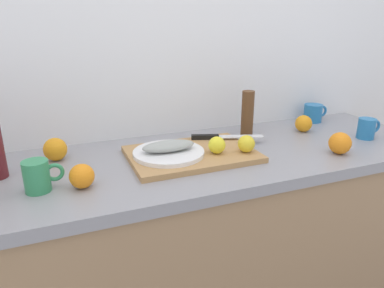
% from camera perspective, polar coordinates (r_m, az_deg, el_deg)
% --- Properties ---
extents(back_wall, '(3.20, 0.05, 2.50)m').
position_cam_1_polar(back_wall, '(1.52, -4.28, 14.73)').
color(back_wall, white).
rests_on(back_wall, ground_plane).
extents(kitchen_counter, '(2.00, 0.60, 0.90)m').
position_cam_1_polar(kitchen_counter, '(1.52, 0.45, -18.02)').
color(kitchen_counter, '#9E7A56').
rests_on(kitchen_counter, ground_plane).
extents(cutting_board, '(0.45, 0.31, 0.02)m').
position_cam_1_polar(cutting_board, '(1.28, 0.00, -1.69)').
color(cutting_board, tan).
rests_on(cutting_board, kitchen_counter).
extents(white_plate, '(0.25, 0.25, 0.01)m').
position_cam_1_polar(white_plate, '(1.26, -3.86, -1.36)').
color(white_plate, white).
rests_on(white_plate, cutting_board).
extents(fish_fillet, '(0.19, 0.08, 0.04)m').
position_cam_1_polar(fish_fillet, '(1.25, -3.88, -0.26)').
color(fish_fillet, '#999E99').
rests_on(fish_fillet, white_plate).
extents(chef_knife, '(0.28, 0.12, 0.02)m').
position_cam_1_polar(chef_knife, '(1.42, 4.26, 1.17)').
color(chef_knife, silver).
rests_on(chef_knife, cutting_board).
extents(lemon_0, '(0.06, 0.06, 0.06)m').
position_cam_1_polar(lemon_0, '(1.26, 4.05, -0.17)').
color(lemon_0, yellow).
rests_on(lemon_0, cutting_board).
extents(lemon_1, '(0.06, 0.06, 0.06)m').
position_cam_1_polar(lemon_1, '(1.28, 8.78, 0.04)').
color(lemon_1, yellow).
rests_on(lemon_1, cutting_board).
extents(coffee_mug_0, '(0.11, 0.07, 0.09)m').
position_cam_1_polar(coffee_mug_0, '(1.11, -23.68, -4.77)').
color(coffee_mug_0, '#338C59').
rests_on(coffee_mug_0, kitchen_counter).
extents(coffee_mug_1, '(0.11, 0.07, 0.09)m').
position_cam_1_polar(coffee_mug_1, '(1.65, 26.46, 2.28)').
color(coffee_mug_1, '#2672B2').
rests_on(coffee_mug_1, kitchen_counter).
extents(coffee_mug_2, '(0.13, 0.09, 0.09)m').
position_cam_1_polar(coffee_mug_2, '(1.83, 19.05, 4.77)').
color(coffee_mug_2, '#2672B2').
rests_on(coffee_mug_2, kitchen_counter).
extents(orange_0, '(0.07, 0.07, 0.07)m').
position_cam_1_polar(orange_0, '(1.09, -17.40, -4.98)').
color(orange_0, orange).
rests_on(orange_0, kitchen_counter).
extents(orange_1, '(0.08, 0.08, 0.08)m').
position_cam_1_polar(orange_1, '(1.42, 22.83, 0.13)').
color(orange_1, orange).
rests_on(orange_1, kitchen_counter).
extents(orange_2, '(0.08, 0.08, 0.08)m').
position_cam_1_polar(orange_2, '(1.33, -21.26, -0.80)').
color(orange_2, orange).
rests_on(orange_2, kitchen_counter).
extents(orange_3, '(0.07, 0.07, 0.07)m').
position_cam_1_polar(orange_3, '(1.65, 17.61, 3.17)').
color(orange_3, orange).
rests_on(orange_3, kitchen_counter).
extents(pepper_mill, '(0.05, 0.05, 0.20)m').
position_cam_1_polar(pepper_mill, '(1.51, 8.96, 4.83)').
color(pepper_mill, brown).
rests_on(pepper_mill, kitchen_counter).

